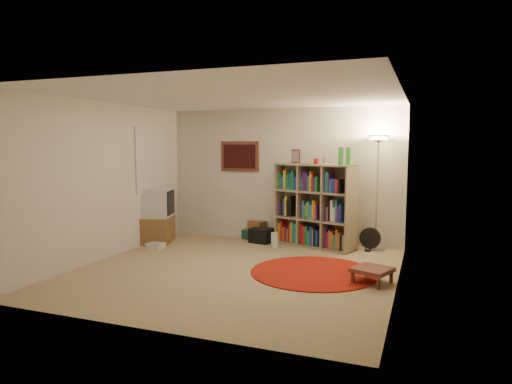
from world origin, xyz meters
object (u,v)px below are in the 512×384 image
(tv_stand, at_px, (158,216))
(side_table, at_px, (372,270))
(floor_fan, at_px, (370,240))
(bookshelf, at_px, (314,207))
(floor_lamp, at_px, (378,155))
(suitcase, at_px, (258,235))

(tv_stand, xyz_separation_m, side_table, (4.05, -1.19, -0.32))
(tv_stand, height_order, side_table, tv_stand)
(floor_fan, relative_size, tv_stand, 0.40)
(bookshelf, bearing_deg, side_table, -37.57)
(tv_stand, distance_m, side_table, 4.24)
(bookshelf, bearing_deg, floor_fan, 16.48)
(bookshelf, distance_m, tv_stand, 2.90)
(floor_lamp, relative_size, suitcase, 3.11)
(floor_lamp, height_order, floor_fan, floor_lamp)
(bookshelf, xyz_separation_m, side_table, (1.24, -1.87, -0.55))
(floor_lamp, bearing_deg, side_table, -85.39)
(bookshelf, relative_size, floor_fan, 4.32)
(tv_stand, bearing_deg, floor_lamp, -6.80)
(floor_fan, distance_m, suitcase, 2.17)
(bookshelf, relative_size, floor_lamp, 0.90)
(bookshelf, distance_m, side_table, 2.31)
(suitcase, bearing_deg, bookshelf, 10.42)
(floor_fan, xyz_separation_m, side_table, (0.24, -1.83, -0.03))
(bookshelf, bearing_deg, tv_stand, -147.54)
(bookshelf, distance_m, floor_fan, 1.13)
(suitcase, xyz_separation_m, side_table, (2.39, -2.08, 0.09))
(bookshelf, relative_size, side_table, 3.01)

